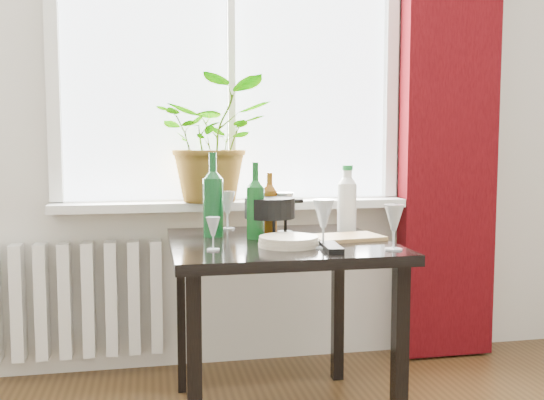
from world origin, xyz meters
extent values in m
cube|color=white|center=(0.00, 2.22, 1.60)|extent=(1.72, 0.08, 1.62)
cube|color=silver|center=(0.00, 2.15, 0.82)|extent=(1.72, 0.20, 0.04)
cube|color=#370508|center=(1.12, 2.12, 1.30)|extent=(0.50, 0.12, 2.56)
cube|color=silver|center=(-0.75, 2.18, 0.38)|extent=(0.80, 0.10, 0.55)
cube|color=black|center=(0.10, 1.55, 0.72)|extent=(0.85, 0.85, 0.04)
cube|color=black|center=(-0.27, 1.19, 0.35)|extent=(0.05, 0.05, 0.70)
cube|color=black|center=(-0.27, 1.92, 0.35)|extent=(0.05, 0.05, 0.70)
cube|color=black|center=(0.46, 1.19, 0.35)|extent=(0.05, 0.05, 0.70)
cube|color=black|center=(0.46, 1.92, 0.35)|extent=(0.05, 0.05, 0.70)
imported|color=#2F7F22|center=(-0.10, 2.10, 1.14)|extent=(0.57, 0.50, 0.59)
cylinder|color=beige|center=(0.11, 1.40, 0.76)|extent=(0.27, 0.27, 0.04)
cube|color=black|center=(0.24, 1.29, 0.75)|extent=(0.07, 0.19, 0.02)
cube|color=#A67F4B|center=(0.37, 1.52, 0.75)|extent=(0.30, 0.22, 0.02)
camera|label=1|loc=(-0.40, -0.78, 1.12)|focal=40.00mm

